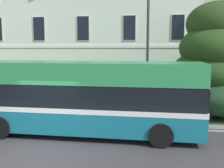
% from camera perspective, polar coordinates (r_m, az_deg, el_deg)
% --- Properties ---
extents(ground_plane, '(60.00, 56.00, 0.18)m').
position_cam_1_polar(ground_plane, '(11.64, -13.18, -12.00)').
color(ground_plane, '#423E42').
extents(georgian_townhouse, '(16.86, 10.80, 12.51)m').
position_cam_1_polar(georgian_townhouse, '(25.59, -3.03, 13.10)').
color(georgian_townhouse, silver).
rests_on(georgian_townhouse, ground_plane).
extents(iron_verge_railing, '(17.51, 0.04, 0.97)m').
position_cam_1_polar(iron_verge_railing, '(14.93, -11.15, -5.11)').
color(iron_verge_railing, black).
rests_on(iron_verge_railing, ground_plane).
extents(evergreen_tree, '(5.10, 4.97, 6.24)m').
position_cam_1_polar(evergreen_tree, '(16.36, 20.71, 3.54)').
color(evergreen_tree, '#423328').
rests_on(evergreen_tree, ground_plane).
extents(single_decker_bus, '(10.28, 2.82, 3.21)m').
position_cam_1_polar(single_decker_bus, '(12.24, -5.76, -2.62)').
color(single_decker_bus, '#156A82').
rests_on(single_decker_bus, ground_plane).
extents(street_lamp_post, '(0.36, 0.24, 7.78)m').
position_cam_1_polar(street_lamp_post, '(14.41, 7.37, 10.10)').
color(street_lamp_post, '#333338').
rests_on(street_lamp_post, ground_plane).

